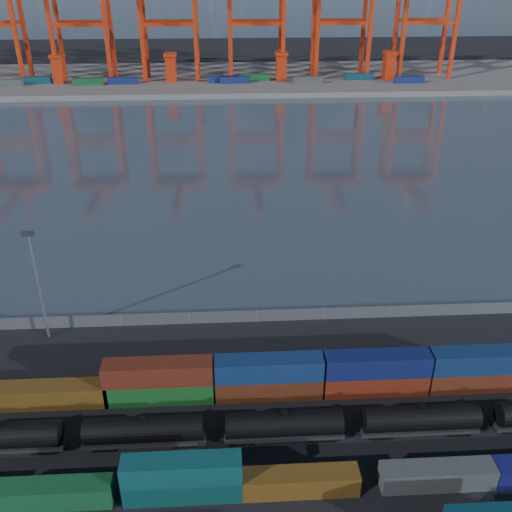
{
  "coord_description": "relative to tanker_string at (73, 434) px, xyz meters",
  "views": [
    {
      "loc": [
        -4.13,
        -42.31,
        48.54
      ],
      "look_at": [
        0.0,
        30.0,
        10.0
      ],
      "focal_mm": 40.0,
      "sensor_mm": 36.0,
      "label": 1
    }
  ],
  "objects": [
    {
      "name": "ground",
      "position": [
        21.57,
        -4.62,
        -2.08
      ],
      "size": [
        700.0,
        700.0,
        0.0
      ],
      "primitive_type": "plane",
      "color": "black",
      "rests_on": "ground"
    },
    {
      "name": "harbor_water",
      "position": [
        21.57,
        100.38,
        -2.07
      ],
      "size": [
        700.0,
        700.0,
        0.0
      ],
      "primitive_type": "plane",
      "color": "#333F4A",
      "rests_on": "ground"
    },
    {
      "name": "far_quay",
      "position": [
        21.57,
        205.38,
        -1.08
      ],
      "size": [
        700.0,
        70.0,
        2.0
      ],
      "primitive_type": "cube",
      "color": "#514F4C",
      "rests_on": "ground"
    },
    {
      "name": "container_row_mid",
      "position": [
        11.74,
        -7.13,
        -0.58
      ],
      "size": [
        141.13,
        2.41,
        5.14
      ],
      "color": "#38393C",
      "rests_on": "ground"
    },
    {
      "name": "container_row_north",
      "position": [
        35.08,
        7.28,
        0.21
      ],
      "size": [
        143.09,
        2.67,
        5.69
      ],
      "color": "navy",
      "rests_on": "ground"
    },
    {
      "name": "tanker_string",
      "position": [
        0.0,
        0.0,
        0.0
      ],
      "size": [
        122.01,
        2.9,
        4.15
      ],
      "color": "black",
      "rests_on": "ground"
    },
    {
      "name": "waterfront_fence",
      "position": [
        21.57,
        23.38,
        -1.08
      ],
      "size": [
        160.12,
        0.12,
        2.2
      ],
      "color": "#595B5E",
      "rests_on": "ground"
    },
    {
      "name": "yard_light_mast",
      "position": [
        -8.43,
        21.38,
        7.21
      ],
      "size": [
        1.6,
        0.4,
        16.6
      ],
      "color": "slate",
      "rests_on": "ground"
    },
    {
      "name": "quay_containers",
      "position": [
        10.58,
        190.84,
        1.22
      ],
      "size": [
        172.58,
        10.99,
        2.6
      ],
      "color": "navy",
      "rests_on": "far_quay"
    },
    {
      "name": "straddle_carriers",
      "position": [
        19.07,
        195.38,
        5.74
      ],
      "size": [
        140.0,
        7.0,
        11.1
      ],
      "color": "red",
      "rests_on": "far_quay"
    }
  ]
}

